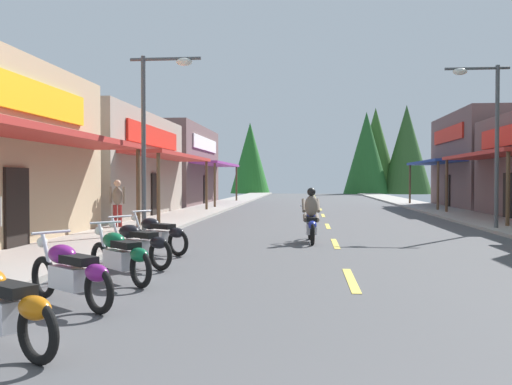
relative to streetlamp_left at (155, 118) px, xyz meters
The scene contains 16 objects.
ground 13.95m from the streetlamp_left, 66.22° to the left, with size 10.77×84.67×0.10m, color #4C4C4F.
sidewalk_left 12.89m from the streetlamp_left, 96.06° to the left, with size 2.68×84.67×0.12m, color #9E9991.
sidewalk_right 17.66m from the streetlamp_left, 45.36° to the left, with size 2.68×84.67×0.12m, color #9E9991.
centerline_dashes 17.76m from the streetlamp_left, 71.82° to the left, with size 0.16×60.98×0.01m.
storefront_left_middle 10.88m from the streetlamp_left, 122.29° to the left, with size 8.14×11.58×4.91m.
storefront_left_far 22.81m from the streetlamp_left, 104.25° to the left, with size 7.81×11.92×5.54m.
storefront_right_far 25.66m from the streetlamp_left, 48.27° to the left, with size 9.05×9.77×5.93m.
streetlamp_left is the anchor object (origin of this frame).
streetlamp_right 11.36m from the streetlamp_left, 17.27° to the left, with size 2.19×0.30×5.77m.
motorcycle_parked_left_1 9.59m from the streetlamp_left, 81.81° to the right, with size 1.79×1.34×1.04m.
motorcycle_parked_left_2 7.92m from the streetlamp_left, 79.13° to the right, with size 1.63×1.53×1.04m.
motorcycle_parked_left_3 6.42m from the streetlamp_left, 78.21° to the right, with size 1.85×1.24×1.04m.
motorcycle_parked_left_4 4.81m from the streetlamp_left, 73.86° to the right, with size 1.88×1.19×1.04m.
rider_cruising_lead 5.67m from the streetlamp_left, ahead, with size 0.60×2.14×1.57m.
pedestrian_waiting 4.17m from the streetlamp_left, 130.08° to the left, with size 0.57×0.28×1.79m.
treeline_backdrop 56.74m from the streetlamp_left, 78.30° to the left, with size 25.94×8.12×11.33m.
Camera 1 is at (-0.78, -1.38, 1.80)m, focal length 38.50 mm.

